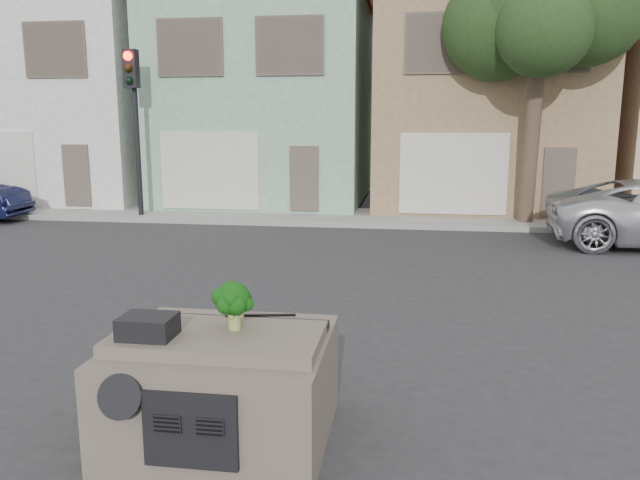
# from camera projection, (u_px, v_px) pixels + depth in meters

# --- Properties ---
(ground_plane) EXTENTS (120.00, 120.00, 0.00)m
(ground_plane) POSITION_uv_depth(u_px,v_px,m) (286.00, 334.00, 9.01)
(ground_plane) COLOR #303033
(ground_plane) RESTS_ON ground
(sidewalk) EXTENTS (40.00, 3.00, 0.15)m
(sidewalk) POSITION_uv_depth(u_px,v_px,m) (354.00, 217.00, 19.19)
(sidewalk) COLOR gray
(sidewalk) RESTS_ON ground
(townhouse_white) EXTENTS (7.20, 8.20, 7.55)m
(townhouse_white) POSITION_uv_depth(u_px,v_px,m) (79.00, 100.00, 23.94)
(townhouse_white) COLOR silver
(townhouse_white) RESTS_ON ground
(townhouse_mint) EXTENTS (7.20, 8.20, 7.55)m
(townhouse_mint) POSITION_uv_depth(u_px,v_px,m) (270.00, 99.00, 22.87)
(townhouse_mint) COLOR #8CB397
(townhouse_mint) RESTS_ON ground
(townhouse_tan) EXTENTS (7.20, 8.20, 7.55)m
(townhouse_tan) POSITION_uv_depth(u_px,v_px,m) (479.00, 98.00, 21.80)
(townhouse_tan) COLOR #967754
(townhouse_tan) RESTS_ON ground
(traffic_signal) EXTENTS (0.40, 0.40, 5.10)m
(traffic_signal) POSITION_uv_depth(u_px,v_px,m) (136.00, 136.00, 18.68)
(traffic_signal) COLOR black
(traffic_signal) RESTS_ON ground
(tree_near) EXTENTS (4.40, 4.00, 8.50)m
(tree_near) POSITION_uv_depth(u_px,v_px,m) (535.00, 74.00, 17.00)
(tree_near) COLOR #233C19
(tree_near) RESTS_ON ground
(car_dashboard) EXTENTS (2.00, 1.80, 1.12)m
(car_dashboard) POSITION_uv_depth(u_px,v_px,m) (224.00, 383.00, 5.99)
(car_dashboard) COLOR #695B4F
(car_dashboard) RESTS_ON ground
(instrument_hump) EXTENTS (0.48, 0.38, 0.20)m
(instrument_hump) POSITION_uv_depth(u_px,v_px,m) (148.00, 326.00, 5.61)
(instrument_hump) COLOR black
(instrument_hump) RESTS_ON car_dashboard
(wiper_arm) EXTENTS (0.69, 0.15, 0.02)m
(wiper_arm) POSITION_uv_depth(u_px,v_px,m) (261.00, 315.00, 6.21)
(wiper_arm) COLOR black
(wiper_arm) RESTS_ON car_dashboard
(broccoli) EXTENTS (0.53, 0.53, 0.46)m
(broccoli) POSITION_uv_depth(u_px,v_px,m) (234.00, 305.00, 5.79)
(broccoli) COLOR #0D390A
(broccoli) RESTS_ON car_dashboard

